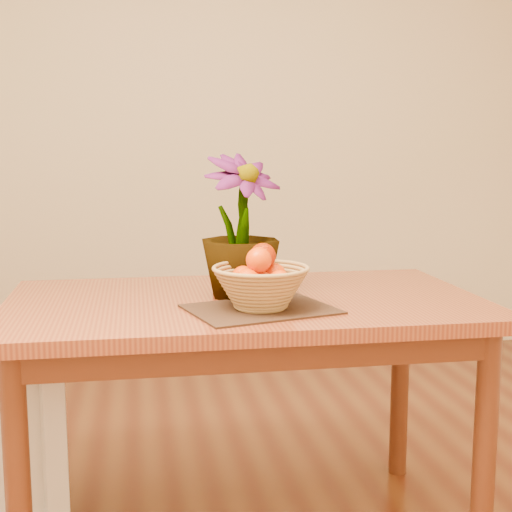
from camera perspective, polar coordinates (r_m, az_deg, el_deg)
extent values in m
cube|color=beige|center=(4.02, -5.25, 10.89)|extent=(4.00, 0.02, 2.70)
cube|color=brown|center=(2.13, -0.87, -3.91)|extent=(1.40, 0.80, 0.04)
cube|color=#4B2211|center=(2.14, -0.87, -5.47)|extent=(1.28, 0.68, 0.08)
cylinder|color=#4B2211|center=(1.95, -18.50, -17.31)|extent=(0.06, 0.06, 0.71)
cylinder|color=#4B2211|center=(2.14, 17.82, -14.83)|extent=(0.06, 0.06, 0.71)
cylinder|color=#4B2211|center=(2.53, -16.30, -11.01)|extent=(0.06, 0.06, 0.71)
cylinder|color=#4B2211|center=(2.68, 11.45, -9.70)|extent=(0.06, 0.06, 0.71)
cube|color=#331F12|center=(1.96, 0.38, -4.28)|extent=(0.45, 0.38, 0.01)
cylinder|color=#A37F43|center=(1.96, 0.38, -4.08)|extent=(0.14, 0.14, 0.01)
sphere|color=red|center=(1.95, 0.38, -2.02)|extent=(0.06, 0.06, 0.06)
sphere|color=red|center=(1.99, 1.40, -1.58)|extent=(0.07, 0.07, 0.07)
sphere|color=red|center=(1.98, -1.03, -1.74)|extent=(0.07, 0.07, 0.07)
sphere|color=red|center=(1.90, -0.68, -2.11)|extent=(0.07, 0.07, 0.07)
sphere|color=red|center=(1.91, 1.85, -2.13)|extent=(0.07, 0.07, 0.07)
sphere|color=red|center=(1.97, 0.55, -0.01)|extent=(0.07, 0.07, 0.07)
sphere|color=red|center=(1.91, 0.21, -0.33)|extent=(0.07, 0.07, 0.07)
sphere|color=red|center=(1.97, 0.55, -0.01)|extent=(0.07, 0.07, 0.07)
imported|color=#144012|center=(2.11, -1.27, 2.42)|extent=(0.32, 0.32, 0.43)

